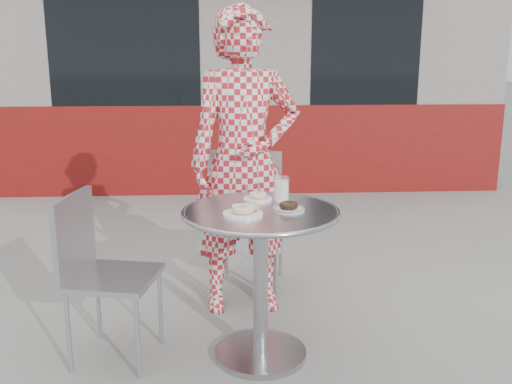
{
  "coord_description": "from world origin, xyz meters",
  "views": [
    {
      "loc": [
        -0.17,
        -2.7,
        1.55
      ],
      "look_at": [
        -0.0,
        0.1,
        0.87
      ],
      "focal_mm": 40.0,
      "sensor_mm": 36.0,
      "label": 1
    }
  ],
  "objects": [
    {
      "name": "plate_near",
      "position": [
        -0.07,
        -0.08,
        0.82
      ],
      "size": [
        0.19,
        0.19,
        0.05
      ],
      "rotation": [
        0.0,
        0.0,
        -0.06
      ],
      "color": "white",
      "rests_on": "bistro_table"
    },
    {
      "name": "bistro_table",
      "position": [
        0.02,
        0.01,
        0.6
      ],
      "size": [
        0.79,
        0.79,
        0.8
      ],
      "rotation": [
        0.0,
        0.0,
        0.19
      ],
      "color": "#B8B8BD",
      "rests_on": "ground"
    },
    {
      "name": "milk_cup",
      "position": [
        0.13,
        0.19,
        0.86
      ],
      "size": [
        0.08,
        0.08,
        0.13
      ],
      "rotation": [
        0.0,
        0.0,
        0.28
      ],
      "color": "white",
      "rests_on": "bistro_table"
    },
    {
      "name": "storefront",
      "position": [
        -0.0,
        5.56,
        1.49
      ],
      "size": [
        6.02,
        4.55,
        3.0
      ],
      "color": "gray",
      "rests_on": "ground"
    },
    {
      "name": "plate_checker",
      "position": [
        0.15,
        -0.0,
        0.81
      ],
      "size": [
        0.16,
        0.16,
        0.04
      ],
      "rotation": [
        0.0,
        0.0,
        -0.43
      ],
      "color": "white",
      "rests_on": "bistro_table"
    },
    {
      "name": "chair_left",
      "position": [
        -0.74,
        0.05,
        0.27
      ],
      "size": [
        0.49,
        0.49,
        0.87
      ],
      "rotation": [
        0.0,
        0.0,
        1.37
      ],
      "color": "#A8ABB0",
      "rests_on": "ground"
    },
    {
      "name": "chair_far",
      "position": [
        0.0,
        0.95,
        0.3
      ],
      "size": [
        0.54,
        0.54,
        0.97
      ],
      "rotation": [
        0.0,
        0.0,
        2.96
      ],
      "color": "#A8ABB0",
      "rests_on": "ground"
    },
    {
      "name": "ground",
      "position": [
        0.0,
        0.0,
        0.0
      ],
      "size": [
        60.0,
        60.0,
        0.0
      ],
      "primitive_type": "plane",
      "color": "gray",
      "rests_on": "ground"
    },
    {
      "name": "plate_far",
      "position": [
        0.01,
        0.22,
        0.81
      ],
      "size": [
        0.16,
        0.16,
        0.04
      ],
      "rotation": [
        0.0,
        0.0,
        0.12
      ],
      "color": "white",
      "rests_on": "bistro_table"
    },
    {
      "name": "seated_person",
      "position": [
        -0.04,
        0.64,
        0.92
      ],
      "size": [
        0.71,
        0.51,
        1.83
      ],
      "primitive_type": "imported",
      "rotation": [
        0.0,
        0.0,
        0.11
      ],
      "color": "#AC1A25",
      "rests_on": "ground"
    }
  ]
}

